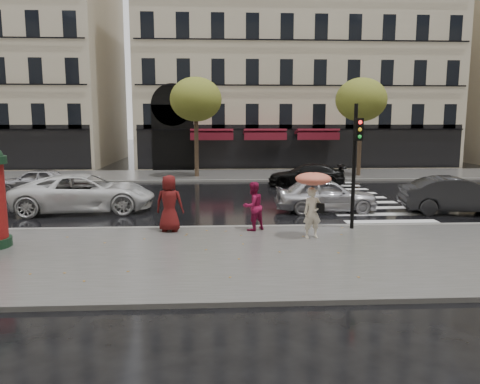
{
  "coord_description": "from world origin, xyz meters",
  "views": [
    {
      "loc": [
        -0.75,
        -13.26,
        3.88
      ],
      "look_at": [
        0.03,
        1.5,
        1.59
      ],
      "focal_mm": 35.0,
      "sensor_mm": 36.0,
      "label": 1
    }
  ],
  "objects": [
    {
      "name": "near_sidewalk",
      "position": [
        0.0,
        -0.5,
        0.06
      ],
      "size": [
        90.0,
        7.0,
        0.12
      ],
      "primitive_type": "cube",
      "color": "#474744",
      "rests_on": "ground"
    },
    {
      "name": "tree_far_right",
      "position": [
        9.0,
        18.0,
        5.17
      ],
      "size": [
        3.4,
        3.4,
        6.64
      ],
      "color": "#38281C",
      "rests_on": "ground"
    },
    {
      "name": "car_black",
      "position": [
        4.59,
        13.83,
        0.65
      ],
      "size": [
        4.62,
        2.23,
        1.3
      ],
      "primitive_type": "imported",
      "rotation": [
        0.0,
        0.0,
        -1.67
      ],
      "color": "black",
      "rests_on": "ground"
    },
    {
      "name": "ground",
      "position": [
        0.0,
        0.0,
        0.0
      ],
      "size": [
        160.0,
        160.0,
        0.0
      ],
      "primitive_type": "plane",
      "color": "black",
      "rests_on": "ground"
    },
    {
      "name": "car_far_silver",
      "position": [
        -10.37,
        12.05,
        0.65
      ],
      "size": [
        3.91,
        1.73,
        1.31
      ],
      "primitive_type": "imported",
      "rotation": [
        0.0,
        0.0,
        -1.62
      ],
      "color": "#A1A0A5",
      "rests_on": "ground"
    },
    {
      "name": "man_burgundy",
      "position": [
        -2.32,
        2.4,
        1.09
      ],
      "size": [
        1.03,
        0.76,
        1.93
      ],
      "primitive_type": "imported",
      "rotation": [
        0.0,
        0.0,
        2.97
      ],
      "color": "#571111",
      "rests_on": "near_sidewalk"
    },
    {
      "name": "near_kerb",
      "position": [
        0.0,
        3.0,
        0.07
      ],
      "size": [
        90.0,
        0.25,
        0.14
      ],
      "primitive_type": "cube",
      "color": "slate",
      "rests_on": "ground"
    },
    {
      "name": "car_silver",
      "position": [
        3.91,
        6.1,
        0.73
      ],
      "size": [
        4.28,
        1.73,
        1.46
      ],
      "primitive_type": "imported",
      "rotation": [
        0.0,
        0.0,
        1.57
      ],
      "color": "silver",
      "rests_on": "ground"
    },
    {
      "name": "woman_umbrella",
      "position": [
        2.33,
        1.24,
        1.56
      ],
      "size": [
        1.14,
        1.14,
        2.18
      ],
      "color": "beige",
      "rests_on": "near_sidewalk"
    },
    {
      "name": "car_white",
      "position": [
        -6.3,
        6.68,
        0.81
      ],
      "size": [
        6.04,
        3.22,
        1.61
      ],
      "primitive_type": "imported",
      "rotation": [
        0.0,
        0.0,
        1.67
      ],
      "color": "silver",
      "rests_on": "ground"
    },
    {
      "name": "zebra_crossing",
      "position": [
        6.0,
        9.6,
        0.01
      ],
      "size": [
        3.6,
        11.75,
        0.01
      ],
      "primitive_type": "cube",
      "color": "silver",
      "rests_on": "ground"
    },
    {
      "name": "bldg_far_corner",
      "position": [
        6.0,
        30.0,
        11.31
      ],
      "size": [
        26.0,
        14.0,
        22.9
      ],
      "color": "#B7A88C",
      "rests_on": "ground"
    },
    {
      "name": "far_kerb",
      "position": [
        0.0,
        16.0,
        0.07
      ],
      "size": [
        90.0,
        0.25,
        0.14
      ],
      "primitive_type": "cube",
      "color": "slate",
      "rests_on": "ground"
    },
    {
      "name": "car_darkgrey",
      "position": [
        9.35,
        5.46,
        0.76
      ],
      "size": [
        4.78,
        2.21,
        1.52
      ],
      "primitive_type": "imported",
      "rotation": [
        0.0,
        0.0,
        1.43
      ],
      "color": "black",
      "rests_on": "ground"
    },
    {
      "name": "far_sidewalk",
      "position": [
        0.0,
        19.0,
        0.06
      ],
      "size": [
        90.0,
        6.0,
        0.12
      ],
      "primitive_type": "cube",
      "color": "#474744",
      "rests_on": "ground"
    },
    {
      "name": "traffic_light",
      "position": [
        4.01,
        2.41,
        2.72
      ],
      "size": [
        0.3,
        0.41,
        4.3
      ],
      "color": "black",
      "rests_on": "near_sidewalk"
    },
    {
      "name": "woman_red",
      "position": [
        0.52,
        2.4,
        0.96
      ],
      "size": [
        1.03,
        0.99,
        1.67
      ],
      "primitive_type": "imported",
      "rotation": [
        0.0,
        0.0,
        3.76
      ],
      "color": "maroon",
      "rests_on": "near_sidewalk"
    },
    {
      "name": "tree_far_left",
      "position": [
        -2.0,
        18.0,
        5.17
      ],
      "size": [
        3.4,
        3.4,
        6.64
      ],
      "color": "#38281C",
      "rests_on": "ground"
    }
  ]
}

